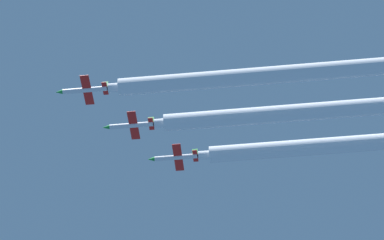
% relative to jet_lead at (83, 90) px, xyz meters
% --- Properties ---
extents(jet_lead, '(8.94, 13.01, 3.13)m').
position_rel_jet_lead_xyz_m(jet_lead, '(0.00, 0.00, 0.00)').
color(jet_lead, silver).
extents(jet_second_echelon, '(8.94, 13.01, 3.13)m').
position_rel_jet_lead_xyz_m(jet_second_echelon, '(10.92, -9.67, -1.44)').
color(jet_second_echelon, silver).
extents(jet_third_echelon, '(8.94, 13.01, 3.13)m').
position_rel_jet_lead_xyz_m(jet_third_echelon, '(21.55, -19.38, -2.50)').
color(jet_third_echelon, silver).
extents(smoke_trail_lead, '(4.15, 66.33, 4.15)m').
position_rel_jet_lead_xyz_m(smoke_trail_lead, '(-0.00, -39.08, -0.03)').
color(smoke_trail_lead, white).
extents(smoke_trail_second_echelon, '(4.15, 63.47, 4.15)m').
position_rel_jet_lead_xyz_m(smoke_trail_second_echelon, '(10.92, -47.32, -1.47)').
color(smoke_trail_second_echelon, white).
extents(smoke_trail_third_echelon, '(4.15, 72.84, 4.15)m').
position_rel_jet_lead_xyz_m(smoke_trail_third_echelon, '(21.55, -61.71, -2.53)').
color(smoke_trail_third_echelon, white).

